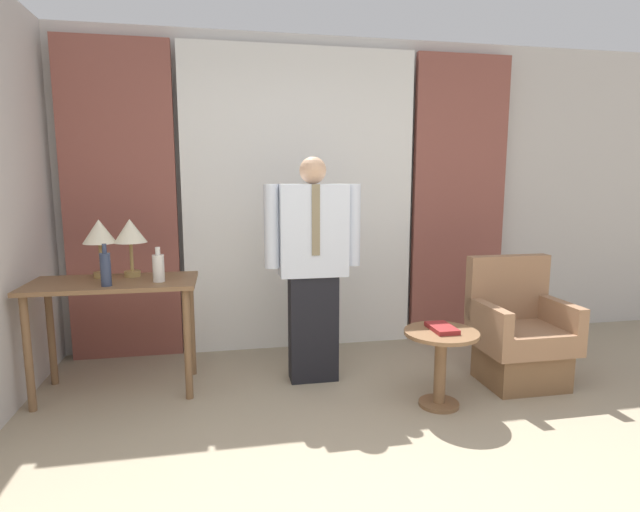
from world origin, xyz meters
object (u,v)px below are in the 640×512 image
object	(u,v)px
desk	(114,300)
armchair	(519,337)
bottle_near_edge	(106,269)
side_table	(441,355)
table_lamp_right	(130,233)
bottle_by_lamp	(158,267)
book	(442,328)
person	(313,263)
table_lamp_left	(99,234)

from	to	relation	value
desk	armchair	world-z (taller)	armchair
bottle_near_edge	side_table	world-z (taller)	bottle_near_edge
table_lamp_right	side_table	xyz separation A→B (m)	(2.02, -0.80, -0.76)
bottle_by_lamp	bottle_near_edge	bearing A→B (deg)	-165.33
table_lamp_right	armchair	size ratio (longest dim) A/B	0.45
book	person	bearing A→B (deg)	141.97
bottle_by_lamp	person	size ratio (longest dim) A/B	0.14
desk	book	bearing A→B (deg)	-16.49
desk	person	xyz separation A→B (m)	(1.38, -0.05, 0.22)
bottle_near_edge	table_lamp_left	bearing A→B (deg)	107.10
side_table	table_lamp_left	bearing A→B (deg)	160.32
bottle_by_lamp	side_table	world-z (taller)	bottle_by_lamp
desk	side_table	bearing A→B (deg)	-17.00
person	book	bearing A→B (deg)	-38.03
table_lamp_left	bottle_near_edge	bearing A→B (deg)	-72.90
armchair	side_table	distance (m)	0.78
table_lamp_left	bottle_near_edge	xyz separation A→B (m)	(0.10, -0.31, -0.19)
table_lamp_right	desk	bearing A→B (deg)	-124.91
armchair	side_table	world-z (taller)	armchair
table_lamp_right	book	xyz separation A→B (m)	(2.03, -0.78, -0.58)
desk	bottle_near_edge	distance (m)	0.30
table_lamp_right	armchair	xyz separation A→B (m)	(2.75, -0.54, -0.76)
desk	bottle_by_lamp	bearing A→B (deg)	-14.69
bottle_near_edge	side_table	size ratio (longest dim) A/B	0.55
table_lamp_right	bottle_by_lamp	bearing A→B (deg)	-47.54
table_lamp_left	book	world-z (taller)	table_lamp_left
table_lamp_left	table_lamp_right	distance (m)	0.21
person	bottle_near_edge	bearing A→B (deg)	-175.12
bottle_by_lamp	book	xyz separation A→B (m)	(1.82, -0.55, -0.37)
table_lamp_right	bottle_by_lamp	xyz separation A→B (m)	(0.21, -0.23, -0.21)
book	table_lamp_right	bearing A→B (deg)	159.02
side_table	book	xyz separation A→B (m)	(0.01, 0.02, 0.18)
person	side_table	bearing A→B (deg)	-39.24
bottle_by_lamp	person	world-z (taller)	person
table_lamp_left	desk	bearing A→B (deg)	-55.09
desk	bottle_near_edge	world-z (taller)	bottle_near_edge
person	side_table	distance (m)	1.09
bottle_near_edge	person	bearing A→B (deg)	4.88
person	book	size ratio (longest dim) A/B	6.66
bottle_near_edge	desk	bearing A→B (deg)	87.73
bottle_near_edge	bottle_by_lamp	bearing A→B (deg)	14.67
table_lamp_right	person	xyz separation A→B (m)	(1.28, -0.19, -0.22)
book	desk	bearing A→B (deg)	163.51
desk	bottle_by_lamp	xyz separation A→B (m)	(0.31, -0.08, 0.23)
table_lamp_left	side_table	xyz separation A→B (m)	(2.23, -0.80, -0.76)
table_lamp_right	person	distance (m)	1.32
table_lamp_left	bottle_by_lamp	world-z (taller)	table_lamp_left
table_lamp_left	table_lamp_right	bearing A→B (deg)	0.00
desk	side_table	distance (m)	2.24
armchair	desk	bearing A→B (deg)	172.23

